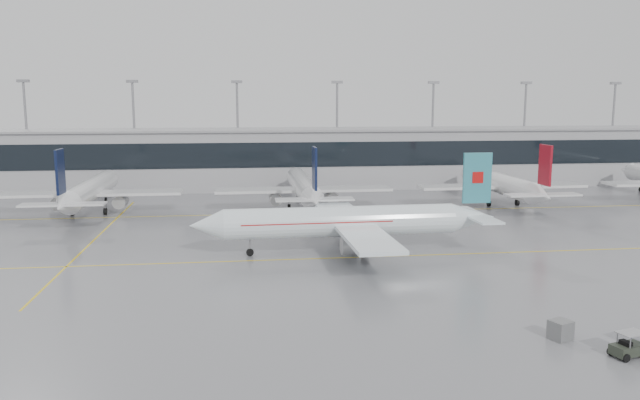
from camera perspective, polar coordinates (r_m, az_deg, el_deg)
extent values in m
plane|color=gray|center=(73.35, 1.20, -5.33)|extent=(320.00, 320.00, 0.00)
cube|color=yellow|center=(73.34, 1.20, -5.32)|extent=(120.00, 0.25, 0.01)
cube|color=yellow|center=(102.45, -1.28, -1.19)|extent=(120.00, 0.25, 0.01)
cube|color=yellow|center=(89.33, -19.75, -3.25)|extent=(0.25, 60.00, 0.01)
cube|color=#9A9A9D|center=(133.24, -2.74, 3.78)|extent=(180.00, 15.00, 12.00)
cube|color=black|center=(125.61, -2.47, 4.15)|extent=(180.00, 0.20, 5.00)
cube|color=gray|center=(132.82, -2.76, 6.45)|extent=(182.00, 16.00, 0.40)
cylinder|color=gray|center=(145.41, -25.21, 5.35)|extent=(0.50, 0.50, 22.00)
cube|color=gray|center=(145.29, -25.51, 9.80)|extent=(2.40, 1.00, 0.60)
cylinder|color=gray|center=(140.26, -16.59, 5.73)|extent=(0.50, 0.50, 22.00)
cube|color=gray|center=(140.13, -16.80, 10.35)|extent=(2.40, 1.00, 0.60)
cylinder|color=gray|center=(138.45, -7.52, 5.99)|extent=(0.50, 0.50, 22.00)
cube|color=gray|center=(138.32, -7.62, 10.67)|extent=(2.40, 1.00, 0.60)
cylinder|color=gray|center=(140.11, 1.56, 6.10)|extent=(0.50, 0.50, 22.00)
cube|color=gray|center=(139.99, 1.58, 10.72)|extent=(2.40, 1.00, 0.60)
cylinder|color=gray|center=(145.13, 10.22, 6.06)|extent=(0.50, 0.50, 22.00)
cube|color=gray|center=(145.01, 10.35, 10.53)|extent=(2.40, 1.00, 0.60)
cylinder|color=gray|center=(153.18, 18.14, 5.91)|extent=(0.50, 0.50, 22.00)
cube|color=gray|center=(153.06, 18.35, 10.13)|extent=(2.40, 1.00, 0.60)
cylinder|color=gray|center=(163.80, 25.15, 5.68)|extent=(0.50, 0.50, 22.00)
cube|color=gray|center=(163.69, 25.41, 9.63)|extent=(2.40, 1.00, 0.60)
cylinder|color=white|center=(75.09, 1.89, -1.97)|extent=(27.95, 4.39, 3.65)
cone|color=white|center=(73.86, -10.35, -2.30)|extent=(4.10, 3.76, 3.65)
cone|color=white|center=(79.87, 13.78, -1.56)|extent=(5.69, 3.80, 3.65)
cube|color=white|center=(75.46, 3.01, -2.23)|extent=(5.80, 30.30, 0.45)
cube|color=white|center=(79.89, 13.92, -1.34)|extent=(3.11, 11.68, 0.25)
cube|color=teal|center=(79.28, 14.18, 1.97)|extent=(3.61, 0.44, 6.23)
cylinder|color=#A3A3A3|center=(71.09, 3.40, -4.17)|extent=(3.65, 2.19, 2.10)
cylinder|color=#A3A3A3|center=(80.27, 1.95, -2.63)|extent=(3.65, 2.19, 2.10)
cylinder|color=gray|center=(74.43, -6.43, -4.18)|extent=(0.20, 0.20, 1.59)
cylinder|color=black|center=(74.62, -6.42, -4.78)|extent=(0.91, 0.32, 0.90)
cylinder|color=gray|center=(73.64, 4.18, -4.21)|extent=(0.24, 0.24, 1.59)
cylinder|color=black|center=(73.83, 4.17, -4.82)|extent=(1.11, 0.48, 1.10)
cylinder|color=gray|center=(78.59, 3.33, -3.36)|extent=(0.24, 0.24, 1.59)
cylinder|color=black|center=(78.76, 3.32, -3.92)|extent=(1.11, 0.48, 1.10)
cube|color=#B70F0F|center=(79.27, 14.18, 2.03)|extent=(1.41, 0.49, 1.40)
cube|color=#B70F0F|center=(74.57, -0.37, -1.88)|extent=(18.09, 4.16, 0.12)
cylinder|color=silver|center=(109.02, -20.20, 0.90)|extent=(3.59, 27.36, 3.59)
cone|color=silver|center=(124.23, -18.61, 1.92)|extent=(3.59, 4.00, 3.59)
cone|color=silver|center=(93.21, -22.42, -0.53)|extent=(3.59, 5.60, 3.59)
cube|color=silver|center=(107.63, -20.36, 0.57)|extent=(29.64, 5.00, 0.45)
cube|color=silver|center=(92.97, -22.46, -0.37)|extent=(11.40, 2.80, 0.25)
cube|color=black|center=(92.20, -22.66, 2.40)|extent=(0.35, 3.60, 6.12)
cylinder|color=#A3A3A3|center=(109.51, -22.71, -0.22)|extent=(2.10, 3.60, 2.10)
cylinder|color=#A3A3A3|center=(107.35, -17.76, -0.12)|extent=(2.10, 3.60, 2.10)
cylinder|color=gray|center=(119.71, -19.01, 0.40)|extent=(0.20, 0.20, 1.56)
cylinder|color=black|center=(119.82, -18.99, 0.03)|extent=(0.30, 0.90, 0.90)
cylinder|color=gray|center=(107.60, -21.77, -0.63)|extent=(0.24, 0.24, 1.56)
cylinder|color=black|center=(107.72, -21.74, -1.03)|extent=(0.45, 1.10, 1.10)
cylinder|color=gray|center=(106.41, -19.06, -0.58)|extent=(0.24, 0.24, 1.56)
cylinder|color=black|center=(106.54, -19.04, -0.99)|extent=(0.45, 1.10, 1.10)
cylinder|color=silver|center=(106.76, -1.57, 1.29)|extent=(3.59, 27.36, 3.59)
cone|color=silver|center=(122.25, -2.31, 2.28)|extent=(3.59, 4.00, 3.59)
cone|color=silver|center=(90.56, -0.52, -0.11)|extent=(3.59, 5.60, 3.59)
cube|color=silver|center=(105.34, -1.49, 0.97)|extent=(29.64, 5.00, 0.45)
cube|color=silver|center=(90.32, -0.51, 0.06)|extent=(11.40, 2.80, 0.25)
cube|color=black|center=(89.52, -0.50, 2.92)|extent=(0.35, 3.60, 6.12)
cylinder|color=#A3A3A3|center=(105.69, -4.10, 0.15)|extent=(2.10, 3.60, 2.10)
cylinder|color=#A3A3A3|center=(106.64, 1.06, 0.25)|extent=(2.10, 3.60, 2.10)
cylinder|color=gray|center=(117.65, -2.08, 0.75)|extent=(0.20, 0.20, 1.56)
cylinder|color=black|center=(117.77, -2.08, 0.37)|extent=(0.30, 0.90, 0.90)
cylinder|color=gray|center=(104.44, -2.85, -0.26)|extent=(0.24, 0.24, 1.56)
cylinder|color=black|center=(104.57, -2.84, -0.68)|extent=(0.45, 1.10, 1.10)
cylinder|color=gray|center=(104.97, -0.01, -0.20)|extent=(0.24, 0.24, 1.56)
cylinder|color=black|center=(105.09, -0.01, -0.62)|extent=(0.45, 1.10, 1.10)
cylinder|color=silver|center=(115.59, 15.97, 1.54)|extent=(3.59, 27.36, 3.59)
cone|color=silver|center=(130.03, 13.26, 2.45)|extent=(3.59, 4.00, 3.59)
cone|color=silver|center=(100.82, 19.64, 0.30)|extent=(3.59, 5.60, 3.59)
cube|color=silver|center=(114.28, 16.26, 1.24)|extent=(29.64, 5.00, 0.45)
cube|color=silver|center=(100.60, 19.70, 0.45)|extent=(11.40, 2.80, 0.25)
cube|color=maroon|center=(99.88, 19.89, 3.02)|extent=(0.35, 3.60, 6.12)
cylinder|color=#A3A3A3|center=(113.12, 13.89, 0.50)|extent=(2.10, 3.60, 2.10)
cylinder|color=#A3A3A3|center=(116.92, 18.29, 0.57)|extent=(2.10, 3.60, 2.10)
cylinder|color=gray|center=(125.72, 14.01, 1.02)|extent=(0.20, 0.20, 1.56)
cylinder|color=black|center=(125.82, 14.00, 0.67)|extent=(0.30, 0.90, 0.90)
cylinder|color=gray|center=(112.64, 15.20, 0.11)|extent=(0.24, 0.24, 1.56)
cylinder|color=black|center=(112.76, 15.18, -0.28)|extent=(0.45, 1.10, 1.10)
cylinder|color=gray|center=(114.73, 17.60, 0.16)|extent=(0.24, 0.24, 1.56)
cylinder|color=black|center=(114.84, 17.58, -0.22)|extent=(0.45, 1.10, 1.10)
cone|color=silver|center=(146.02, 26.25, 2.46)|extent=(3.59, 4.00, 3.59)
cube|color=#292E25|center=(51.13, 26.35, -12.12)|extent=(2.75, 1.95, 0.72)
cube|color=gray|center=(50.87, 26.60, -10.79)|extent=(2.25, 1.81, 0.06)
cube|color=black|center=(50.74, 26.15, -11.70)|extent=(0.72, 0.93, 0.41)
cylinder|color=gray|center=(50.16, 26.51, -11.66)|extent=(0.08, 0.08, 0.93)
cylinder|color=gray|center=(50.86, 25.53, -11.30)|extent=(0.08, 0.08, 0.93)
cylinder|color=gray|center=(51.90, 26.62, -10.98)|extent=(0.08, 0.08, 0.93)
cylinder|color=black|center=(50.14, 26.20, -12.84)|extent=(0.65, 0.36, 0.62)
cylinder|color=black|center=(50.96, 25.04, -12.41)|extent=(0.65, 0.36, 0.62)
cylinder|color=black|center=(52.29, 26.46, -11.96)|extent=(0.65, 0.36, 0.62)
cube|color=slate|center=(52.43, 21.13, -11.03)|extent=(1.94, 1.88, 1.52)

